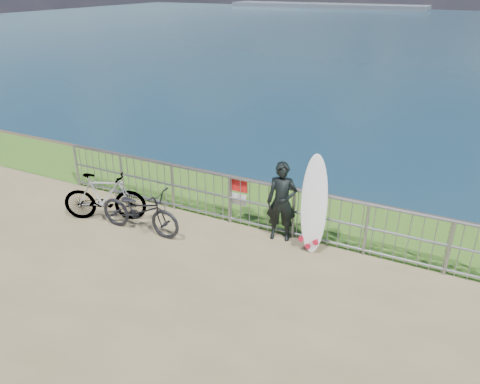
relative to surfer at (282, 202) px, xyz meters
The scene contains 8 objects.
grass_strip 1.70m from the surfer, 122.31° to the left, with size 120.00×120.00×0.00m, color #305D19.
seascape 152.76m from the surfer, 106.96° to the left, with size 260.00×260.00×5.00m.
railing 0.83m from the surfer, 169.01° to the left, with size 10.06×0.10×1.13m.
surfer is the anchor object (origin of this frame).
surfboard 0.71m from the surfer, ahead, with size 0.64×0.61×1.98m.
bicycle_near 3.01m from the surfer, 158.64° to the right, with size 0.67×1.93×1.01m, color black.
bicycle_far 3.98m from the surfer, 165.61° to the right, with size 0.52×1.85×1.11m, color black.
bike_rack 3.54m from the surfer, behind, with size 1.63×0.05×0.34m.
Camera 1 is at (3.90, -6.56, 5.00)m, focal length 35.00 mm.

